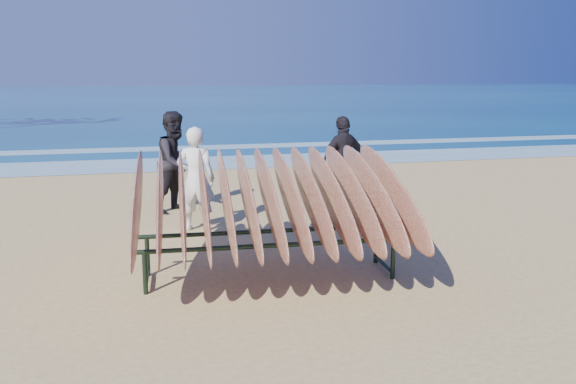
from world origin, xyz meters
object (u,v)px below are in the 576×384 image
person_white (196,179)px  person_dark_a (176,162)px  person_dark_b (343,161)px  surfboard_rack (269,199)px

person_white → person_dark_a: size_ratio=0.92×
person_white → person_dark_b: person_dark_b is taller
surfboard_rack → person_dark_b: (2.23, 3.76, -0.15)m
surfboard_rack → person_white: surfboard_rack is taller
person_white → surfboard_rack: bearing=122.7°
person_dark_a → person_dark_b: bearing=-46.6°
person_white → person_dark_a: bearing=-63.5°
person_dark_a → person_dark_b: person_dark_a is taller
surfboard_rack → person_dark_a: 4.09m
person_dark_b → person_white: bearing=4.8°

